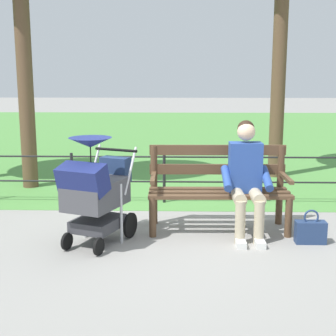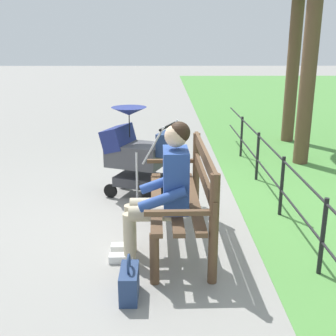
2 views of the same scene
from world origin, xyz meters
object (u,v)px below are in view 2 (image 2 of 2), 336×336
(park_bench, at_px, (187,192))
(handbag, at_px, (129,282))
(person_on_bench, at_px, (164,188))
(stroller, at_px, (135,151))

(park_bench, bearing_deg, handbag, 152.61)
(person_on_bench, relative_size, handbag, 3.45)
(handbag, bearing_deg, park_bench, -27.39)
(person_on_bench, height_order, stroller, person_on_bench)
(person_on_bench, xyz_separation_m, handbag, (-0.66, 0.27, -0.55))
(person_on_bench, height_order, handbag, person_on_bench)
(park_bench, xyz_separation_m, person_on_bench, (-0.29, 0.22, 0.15))
(stroller, xyz_separation_m, handbag, (-2.28, -0.09, -0.47))
(park_bench, bearing_deg, stroller, 23.70)
(park_bench, height_order, person_on_bench, person_on_bench)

